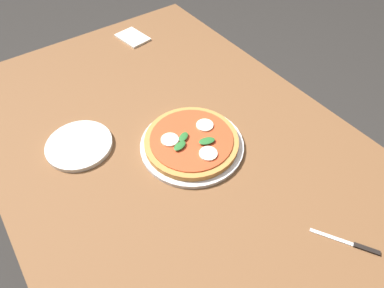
{
  "coord_description": "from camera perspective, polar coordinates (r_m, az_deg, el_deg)",
  "views": [
    {
      "loc": [
        0.57,
        -0.34,
        1.45
      ],
      "look_at": [
        0.05,
        0.03,
        0.72
      ],
      "focal_mm": 31.21,
      "sensor_mm": 36.0,
      "label": 1
    }
  ],
  "objects": [
    {
      "name": "plate_white",
      "position": [
        1.03,
        -18.71,
        -0.18
      ],
      "size": [
        0.19,
        0.19,
        0.01
      ],
      "primitive_type": "cylinder",
      "color": "white",
      "rests_on": "dining_table"
    },
    {
      "name": "serving_tray",
      "position": [
        0.97,
        0.0,
        -0.16
      ],
      "size": [
        0.3,
        0.3,
        0.01
      ],
      "primitive_type": "cylinder",
      "color": "silver",
      "rests_on": "dining_table"
    },
    {
      "name": "napkin",
      "position": [
        1.45,
        -10.1,
        17.49
      ],
      "size": [
        0.14,
        0.11,
        0.01
      ],
      "primitive_type": "cube",
      "rotation": [
        0.0,
        0.0,
        0.15
      ],
      "color": "white",
      "rests_on": "dining_table"
    },
    {
      "name": "dining_table",
      "position": [
        1.06,
        -3.01,
        -2.69
      ],
      "size": [
        1.43,
        0.97,
        0.71
      ],
      "color": "brown",
      "rests_on": "ground_plane"
    },
    {
      "name": "knife",
      "position": [
        0.89,
        25.87,
        -15.2
      ],
      "size": [
        0.14,
        0.09,
        0.01
      ],
      "color": "black",
      "rests_on": "dining_table"
    },
    {
      "name": "pizza",
      "position": [
        0.96,
        -0.09,
        0.54
      ],
      "size": [
        0.27,
        0.27,
        0.03
      ],
      "color": "#C6843F",
      "rests_on": "serving_tray"
    },
    {
      "name": "ground_plane",
      "position": [
        1.6,
        -2.09,
        -16.83
      ],
      "size": [
        6.0,
        6.0,
        0.0
      ],
      "primitive_type": "plane",
      "color": "#2D2B28"
    }
  ]
}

